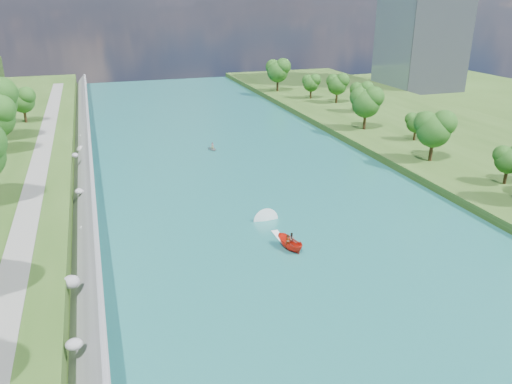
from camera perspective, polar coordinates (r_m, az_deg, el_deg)
name	(u,v)px	position (r m, az deg, el deg)	size (l,w,h in m)	color
ground	(303,249)	(63.07, 5.44, -6.45)	(260.00, 260.00, 0.00)	#2D5119
river_water	(254,192)	(80.03, -0.24, -0.05)	(55.00, 240.00, 0.10)	#185C5E
berm_east	(503,159)	(105.33, 26.35, 3.42)	(44.00, 240.00, 1.50)	#2D5119
riprap_bank	(84,204)	(75.34, -19.10, -1.27)	(4.03, 236.00, 4.48)	slate
riverside_path	(32,196)	(75.97, -24.24, -0.42)	(3.00, 200.00, 0.10)	gray
trees_east	(396,115)	(107.59, 15.67, 8.48)	(15.98, 141.95, 11.76)	#174B14
motorboat	(286,239)	(63.46, 3.40, -5.37)	(3.60, 19.09, 2.14)	red
raft	(212,148)	(102.62, -5.00, 5.01)	(2.37, 2.95, 1.52)	gray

